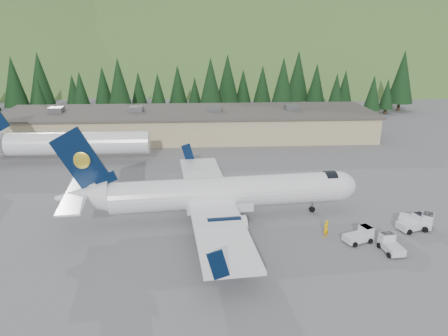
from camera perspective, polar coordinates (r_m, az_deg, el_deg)
ground at (r=50.24m, az=0.39°, el=-6.49°), size 600.00×600.00×0.00m
airliner at (r=48.93m, az=-0.75°, el=-3.39°), size 33.81×31.76×11.21m
second_airliner at (r=73.19m, az=-20.66°, el=3.08°), size 27.50×11.00×10.05m
baggage_tug_a at (r=46.87m, az=17.37°, el=-8.38°), size 3.23×2.52×1.55m
baggage_tug_b at (r=52.12m, az=24.10°, el=-6.28°), size 3.75×3.30×1.80m
baggage_tug_c at (r=46.02m, az=20.89°, el=-9.30°), size 2.01×3.03×1.54m
terminal_building at (r=85.55m, az=-4.59°, el=5.80°), size 71.00×17.00×6.10m
baggage_tug_d at (r=51.48m, az=23.59°, el=-6.59°), size 3.44×2.61×1.66m
ramp_worker at (r=46.77m, az=13.17°, el=-7.72°), size 0.82×0.74×1.88m
tree_line at (r=108.31m, az=-6.56°, el=10.93°), size 114.78×18.57×13.98m
hills at (r=279.13m, az=8.64°, el=-3.74°), size 614.00×330.00×300.00m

